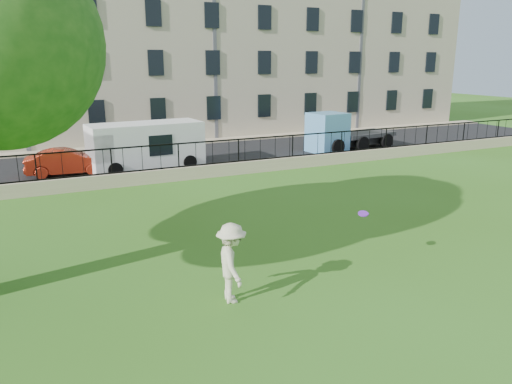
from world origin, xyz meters
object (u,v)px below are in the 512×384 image
white_van (146,146)px  red_sedan (67,162)px  man (232,263)px  frisbee (363,214)px  blue_truck (350,130)px

white_van → red_sedan: bearing=171.7°
man → frisbee: size_ratio=6.91×
white_van → blue_truck: bearing=-3.0°
red_sedan → blue_truck: 16.51m
red_sedan → blue_truck: size_ratio=0.69×
white_van → blue_truck: size_ratio=1.00×
frisbee → white_van: white_van is taller
man → white_van: 15.27m
man → red_sedan: size_ratio=0.49×
man → red_sedan: 15.57m
man → frisbee: 3.85m
frisbee → red_sedan: size_ratio=0.07×
man → blue_truck: 21.18m
white_van → blue_truck: blue_truck is taller
man → blue_truck: (14.50, 15.44, 0.24)m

